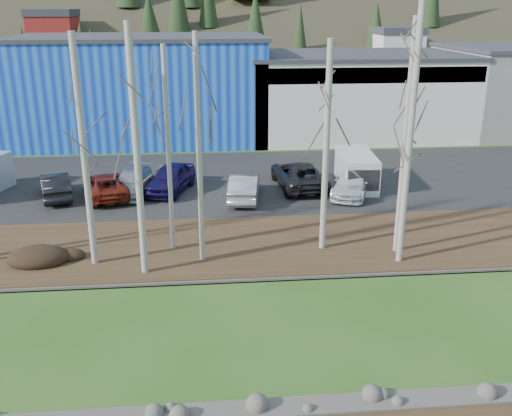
{
  "coord_description": "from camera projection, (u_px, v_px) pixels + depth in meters",
  "views": [
    {
      "loc": [
        -0.98,
        -9.75,
        10.5
      ],
      "look_at": [
        1.14,
        12.75,
        2.5
      ],
      "focal_mm": 40.0,
      "sensor_mm": 36.0,
      "label": 1
    }
  ],
  "objects": [
    {
      "name": "building_white",
      "position": [
        352.0,
        93.0,
        49.25
      ],
      "size": [
        18.36,
        12.24,
        6.8
      ],
      "color": "silver",
      "rests_on": "ground"
    },
    {
      "name": "far_bank_rocks",
      "position": [
        232.0,
        278.0,
        23.35
      ],
      "size": [
        80.0,
        0.8,
        0.46
      ],
      "primitive_type": null,
      "color": "#47423D",
      "rests_on": "ground"
    },
    {
      "name": "birch_8",
      "position": [
        405.0,
        141.0,
        23.97
      ],
      "size": [
        0.25,
        0.25,
        10.03
      ],
      "color": "#A7A197",
      "rests_on": "far_bank"
    },
    {
      "name": "car_1",
      "position": [
        55.0,
        186.0,
        32.51
      ],
      "size": [
        2.73,
        4.62,
        1.44
      ],
      "primitive_type": "imported",
      "rotation": [
        0.0,
        0.0,
        3.44
      ],
      "color": "black",
      "rests_on": "parking_lot"
    },
    {
      "name": "near_bank_rocks",
      "position": [
        248.0,
        412.0,
        15.65
      ],
      "size": [
        80.0,
        0.8,
        0.5
      ],
      "primitive_type": null,
      "color": "#47423D",
      "rests_on": "ground"
    },
    {
      "name": "birch_6",
      "position": [
        410.0,
        139.0,
        22.85
      ],
      "size": [
        0.27,
        0.27,
        10.68
      ],
      "color": "#A7A197",
      "rests_on": "far_bank"
    },
    {
      "name": "building_blue",
      "position": [
        141.0,
        87.0,
        47.42
      ],
      "size": [
        20.4,
        12.24,
        8.3
      ],
      "color": "#0F35AD",
      "rests_on": "ground"
    },
    {
      "name": "car_7",
      "position": [
        352.0,
        183.0,
        33.04
      ],
      "size": [
        3.65,
        5.03,
        1.35
      ],
      "primitive_type": "imported",
      "rotation": [
        0.0,
        0.0,
        -0.42
      ],
      "color": "white",
      "rests_on": "parking_lot"
    },
    {
      "name": "car_2",
      "position": [
        105.0,
        185.0,
        32.66
      ],
      "size": [
        3.43,
        5.36,
        1.38
      ],
      "primitive_type": "imported",
      "rotation": [
        0.0,
        0.0,
        3.39
      ],
      "color": "maroon",
      "rests_on": "parking_lot"
    },
    {
      "name": "car_4",
      "position": [
        171.0,
        178.0,
        33.61
      ],
      "size": [
        3.24,
        5.06,
        1.6
      ],
      "primitive_type": "imported",
      "rotation": [
        0.0,
        0.0,
        -0.31
      ],
      "color": "#170E44",
      "rests_on": "parking_lot"
    },
    {
      "name": "car_6",
      "position": [
        299.0,
        174.0,
        34.42
      ],
      "size": [
        3.07,
        5.83,
        1.57
      ],
      "primitive_type": "imported",
      "rotation": [
        0.0,
        0.0,
        3.23
      ],
      "color": "black",
      "rests_on": "parking_lot"
    },
    {
      "name": "car_5",
      "position": [
        244.0,
        187.0,
        32.19
      ],
      "size": [
        2.2,
        4.67,
        1.48
      ],
      "primitive_type": "imported",
      "rotation": [
        0.0,
        0.0,
        3.0
      ],
      "color": "#B0B0B2",
      "rests_on": "parking_lot"
    },
    {
      "name": "birch_5",
      "position": [
        168.0,
        152.0,
        24.41
      ],
      "size": [
        0.2,
        0.2,
        8.94
      ],
      "color": "#A7A197",
      "rests_on": "far_bank"
    },
    {
      "name": "river",
      "position": [
        238.0,
        332.0,
        19.5
      ],
      "size": [
        80.0,
        8.0,
        0.9
      ],
      "primitive_type": null,
      "color": "black",
      "rests_on": "ground"
    },
    {
      "name": "birch_2",
      "position": [
        84.0,
        155.0,
        22.82
      ],
      "size": [
        0.27,
        0.27,
        9.5
      ],
      "color": "#A7A197",
      "rests_on": "far_bank"
    },
    {
      "name": "parking_lot",
      "position": [
        220.0,
        181.0,
        36.18
      ],
      "size": [
        80.0,
        14.0,
        0.14
      ],
      "primitive_type": "cube",
      "color": "black",
      "rests_on": "ground"
    },
    {
      "name": "birch_7",
      "position": [
        326.0,
        149.0,
        24.42
      ],
      "size": [
        0.27,
        0.27,
        9.16
      ],
      "color": "#A7A197",
      "rests_on": "far_bank"
    },
    {
      "name": "birch_3",
      "position": [
        199.0,
        153.0,
        23.16
      ],
      "size": [
        0.23,
        0.23,
        9.49
      ],
      "color": "#A7A197",
      "rests_on": "far_bank"
    },
    {
      "name": "car_3",
      "position": [
        133.0,
        182.0,
        33.3
      ],
      "size": [
        2.42,
        4.89,
        1.37
      ],
      "primitive_type": "imported",
      "rotation": [
        0.0,
        0.0,
        -0.11
      ],
      "color": "#999CA1",
      "rests_on": "parking_lot"
    },
    {
      "name": "van_white",
      "position": [
        357.0,
        171.0,
        34.39
      ],
      "size": [
        2.27,
        4.77,
        2.03
      ],
      "rotation": [
        0.0,
        0.0,
        -0.07
      ],
      "color": "white",
      "rests_on": "parking_lot"
    },
    {
      "name": "dirt_mound",
      "position": [
        38.0,
        256.0,
        24.39
      ],
      "size": [
        2.61,
        1.84,
        0.51
      ],
      "primitive_type": "ellipsoid",
      "color": "black",
      "rests_on": "far_bank"
    },
    {
      "name": "birch_4",
      "position": [
        137.0,
        155.0,
        21.92
      ],
      "size": [
        0.28,
        0.28,
        9.9
      ],
      "color": "#A7A197",
      "rests_on": "far_bank"
    },
    {
      "name": "far_bank",
      "position": [
        228.0,
        246.0,
        26.32
      ],
      "size": [
        80.0,
        7.0,
        0.15
      ],
      "primitive_type": "cube",
      "color": "#382616",
      "rests_on": "ground"
    }
  ]
}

